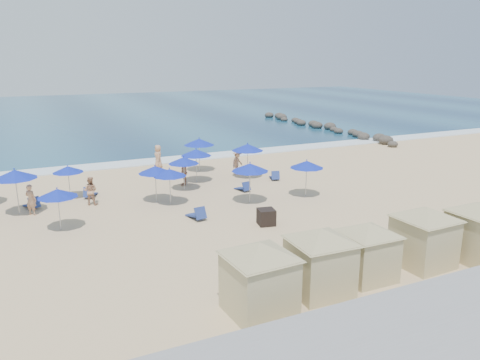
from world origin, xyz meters
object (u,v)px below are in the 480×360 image
at_px(umbrella_9, 199,142).
at_px(umbrella_12, 196,152).
at_px(umbrella_5, 169,173).
at_px(umbrella_8, 250,167).
at_px(umbrella_6, 155,170).
at_px(beachgoer_0, 31,200).
at_px(umbrella_11, 307,164).
at_px(cabana_0, 259,269).
at_px(rock_jetty, 321,126).
at_px(cabana_4, 480,223).
at_px(trash_bin, 266,217).
at_px(beachgoer_1, 90,191).
at_px(cabana_3, 425,229).
at_px(beachgoer_4, 158,157).
at_px(cabana_1, 320,252).
at_px(umbrella_3, 57,193).
at_px(umbrella_4, 68,169).
at_px(cabana_2, 368,244).
at_px(beachgoer_3, 237,162).
at_px(beachgoer_2, 184,172).
at_px(umbrella_10, 248,147).
at_px(umbrella_7, 184,160).
at_px(umbrella_1, 15,174).

distance_m(umbrella_9, umbrella_12, 3.22).
relative_size(umbrella_5, umbrella_8, 0.89).
distance_m(umbrella_6, beachgoer_0, 7.05).
xyz_separation_m(umbrella_5, umbrella_11, (8.22, -2.05, 0.11)).
relative_size(cabana_0, umbrella_5, 2.00).
bearing_deg(rock_jetty, cabana_4, -115.03).
bearing_deg(trash_bin, beachgoer_1, 147.07).
relative_size(cabana_3, beachgoer_4, 2.42).
xyz_separation_m(cabana_1, umbrella_3, (-8.10, 11.07, 0.36)).
xyz_separation_m(cabana_4, umbrella_4, (-14.96, 17.22, 0.20)).
relative_size(cabana_2, umbrella_6, 1.76).
bearing_deg(rock_jetty, beachgoer_4, -153.54).
distance_m(umbrella_8, beachgoer_4, 11.61).
relative_size(umbrella_3, umbrella_9, 0.85).
bearing_deg(beachgoer_3, beachgoer_2, 162.26).
height_order(trash_bin, beachgoer_3, beachgoer_3).
height_order(umbrella_4, beachgoer_4, umbrella_4).
distance_m(rock_jetty, umbrella_6, 33.59).
bearing_deg(cabana_1, trash_bin, 76.70).
height_order(trash_bin, beachgoer_4, beachgoer_4).
relative_size(cabana_1, beachgoer_0, 2.53).
xyz_separation_m(trash_bin, cabana_4, (6.20, -7.72, 1.23)).
xyz_separation_m(umbrella_6, beachgoer_3, (7.40, 4.18, -1.10)).
height_order(rock_jetty, cabana_1, cabana_1).
bearing_deg(beachgoer_2, beachgoer_0, -44.15).
xyz_separation_m(cabana_3, umbrella_3, (-13.41, 10.96, 0.33)).
bearing_deg(umbrella_5, umbrella_12, 52.58).
relative_size(cabana_0, cabana_1, 1.02).
bearing_deg(beachgoer_1, beachgoer_3, -134.34).
relative_size(cabana_0, cabana_2, 1.11).
bearing_deg(umbrella_4, umbrella_5, -36.95).
bearing_deg(beachgoer_1, umbrella_9, -119.58).
height_order(cabana_0, umbrella_6, cabana_0).
distance_m(umbrella_10, beachgoer_0, 14.77).
relative_size(rock_jetty, cabana_1, 6.00).
distance_m(umbrella_6, umbrella_7, 2.97).
height_order(cabana_2, umbrella_4, cabana_2).
xyz_separation_m(umbrella_3, umbrella_6, (5.71, 2.60, 0.06)).
bearing_deg(umbrella_5, beachgoer_2, 60.42).
bearing_deg(rock_jetty, cabana_1, -125.17).
xyz_separation_m(rock_jetty, beachgoer_3, (-19.11, -16.38, 0.55)).
height_order(umbrella_6, beachgoer_2, umbrella_6).
height_order(umbrella_5, beachgoer_0, umbrella_5).
bearing_deg(umbrella_7, beachgoer_0, -172.93).
xyz_separation_m(cabana_1, umbrella_1, (-9.97, 14.68, 0.71)).
xyz_separation_m(cabana_2, cabana_3, (2.97, -0.03, 0.16)).
height_order(trash_bin, umbrella_8, umbrella_8).
bearing_deg(trash_bin, cabana_1, -92.05).
bearing_deg(umbrella_10, cabana_4, -80.96).
distance_m(trash_bin, beachgoer_0, 13.08).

